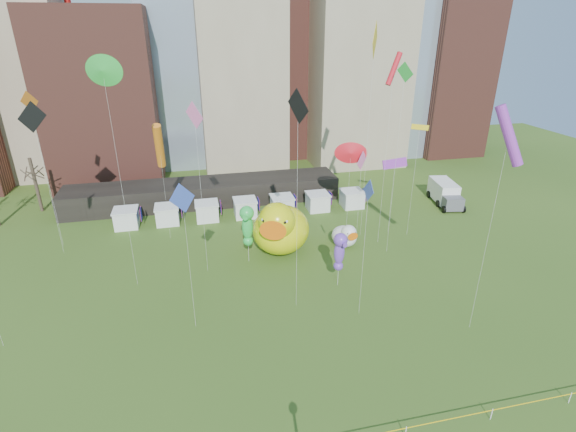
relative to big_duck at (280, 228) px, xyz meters
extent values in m
cube|color=gray|center=(-33.45, 36.87, 17.97)|extent=(14.00, 12.00, 42.00)
cube|color=brown|center=(-21.45, 30.87, 9.97)|extent=(16.00, 14.00, 26.00)
cube|color=gray|center=(0.55, 34.87, 13.97)|extent=(14.00, 14.00, 34.00)
cube|color=gray|center=(20.55, 32.87, 11.97)|extent=(16.00, 14.00, 30.00)
cube|color=#8C9EB2|center=(30.55, 36.87, 20.97)|extent=(14.00, 12.00, 48.00)
cube|color=brown|center=(40.55, 34.87, 14.97)|extent=(12.00, 12.00, 36.00)
cube|color=black|center=(-7.45, 16.87, -1.43)|extent=(38.00, 6.00, 3.20)
cube|color=white|center=(-17.45, 10.87, -1.93)|extent=(2.80, 2.80, 2.20)
cube|color=red|center=(-15.65, 10.87, -1.43)|extent=(0.08, 1.40, 1.60)
cube|color=white|center=(-12.45, 10.87, -1.93)|extent=(2.80, 2.80, 2.20)
cube|color=red|center=(-10.65, 10.87, -1.43)|extent=(0.08, 1.40, 1.60)
cube|color=white|center=(-7.45, 10.87, -1.93)|extent=(2.80, 2.80, 2.20)
cube|color=red|center=(-5.65, 10.87, -1.43)|extent=(0.08, 1.40, 1.60)
cube|color=white|center=(-2.45, 10.87, -1.93)|extent=(2.80, 2.80, 2.20)
cube|color=red|center=(-0.65, 10.87, -1.43)|extent=(0.08, 1.40, 1.60)
cube|color=white|center=(2.55, 10.87, -1.93)|extent=(2.80, 2.80, 2.20)
cube|color=red|center=(4.35, 10.87, -1.43)|extent=(0.08, 1.40, 1.60)
cube|color=white|center=(7.55, 10.87, -1.93)|extent=(2.80, 2.80, 2.20)
cube|color=red|center=(9.35, 10.87, -1.43)|extent=(0.08, 1.40, 1.60)
cube|color=white|center=(12.55, 10.87, -1.93)|extent=(2.80, 2.80, 2.20)
cube|color=red|center=(14.35, 10.87, -1.43)|extent=(0.08, 1.40, 1.60)
cylinder|color=#382B21|center=(-29.45, 18.87, 0.72)|extent=(0.44, 0.44, 7.50)
cylinder|color=white|center=(2.55, -25.13, -2.58)|extent=(0.06, 0.06, 0.90)
cylinder|color=white|center=(8.55, -25.13, -2.58)|extent=(0.06, 0.06, 0.90)
cylinder|color=white|center=(14.55, -25.13, -2.58)|extent=(0.06, 0.06, 0.90)
ellipsoid|color=#DBDE0B|center=(0.19, 0.47, -0.45)|extent=(8.59, 9.18, 5.17)
ellipsoid|color=#DBDE0B|center=(1.28, 3.11, -0.58)|extent=(2.09, 1.89, 2.09)
sphere|color=#DBDE0B|center=(-0.69, -1.67, 1.63)|extent=(5.07, 5.07, 3.89)
cone|color=orange|center=(-1.32, -3.20, 1.50)|extent=(2.64, 2.43, 2.14)
sphere|color=white|center=(-2.09, -2.25, 2.15)|extent=(0.70, 0.70, 0.70)
sphere|color=white|center=(-0.11, -3.07, 2.15)|extent=(0.70, 0.70, 0.70)
sphere|color=black|center=(-2.21, -2.56, 2.15)|extent=(0.35, 0.35, 0.35)
sphere|color=black|center=(-0.24, -3.37, 2.15)|extent=(0.35, 0.35, 0.35)
ellipsoid|color=white|center=(7.51, 0.00, -1.88)|extent=(3.18, 3.60, 2.30)
ellipsoid|color=white|center=(7.35, 1.26, -1.94)|extent=(0.83, 0.69, 0.93)
sphere|color=white|center=(7.64, -1.02, -0.96)|extent=(1.94, 1.94, 1.73)
cone|color=orange|center=(7.74, -1.75, -1.01)|extent=(1.04, 0.89, 0.95)
sphere|color=white|center=(7.23, -1.55, -0.73)|extent=(0.31, 0.31, 0.31)
sphere|color=white|center=(8.18, -1.43, -0.73)|extent=(0.31, 0.31, 0.31)
sphere|color=black|center=(7.25, -1.70, -0.73)|extent=(0.16, 0.16, 0.16)
sphere|color=black|center=(8.20, -1.58, -0.73)|extent=(0.16, 0.16, 0.16)
cylinder|color=silver|center=(-3.74, -1.24, -0.96)|extent=(0.03, 0.03, 4.14)
ellipsoid|color=green|center=(-3.74, -1.24, 1.10)|extent=(1.38, 1.23, 2.97)
sphere|color=green|center=(-3.74, -1.39, 2.69)|extent=(1.86, 1.86, 1.51)
cone|color=green|center=(-3.74, -2.07, 2.62)|extent=(0.76, 1.05, 0.53)
sphere|color=green|center=(-3.74, -1.19, -0.60)|extent=(1.06, 1.06, 1.06)
cylinder|color=silver|center=(4.08, -7.83, -1.23)|extent=(0.03, 0.03, 3.61)
ellipsoid|color=purple|center=(4.08, -7.83, 0.58)|extent=(1.10, 0.93, 2.61)
sphere|color=purple|center=(4.08, -7.98, 1.98)|extent=(1.45, 1.45, 1.33)
cone|color=purple|center=(4.08, -8.58, 1.91)|extent=(0.54, 0.87, 0.47)
sphere|color=purple|center=(4.08, -7.78, -0.92)|extent=(0.93, 0.93, 0.93)
cube|color=white|center=(25.97, 9.77, -1.34)|extent=(3.50, 5.81, 2.73)
cube|color=#595960|center=(25.38, 6.33, -1.89)|extent=(2.80, 2.36, 1.74)
cylinder|color=black|center=(24.30, 8.06, -2.54)|extent=(0.43, 1.01, 0.98)
cylinder|color=black|center=(26.98, 7.60, -2.54)|extent=(0.43, 1.01, 0.98)
cylinder|color=black|center=(24.92, 11.72, -2.54)|extent=(0.43, 1.01, 0.98)
cylinder|color=black|center=(27.61, 11.26, -2.54)|extent=(0.43, 1.01, 0.98)
cylinder|color=silver|center=(11.67, -0.16, 6.66)|extent=(0.02, 0.02, 19.38)
cylinder|color=red|center=(11.67, -0.16, 16.35)|extent=(1.95, 1.27, 3.23)
cylinder|color=silver|center=(-8.19, -2.25, 4.98)|extent=(0.02, 0.02, 16.02)
cube|color=pink|center=(-8.19, -2.25, 12.99)|extent=(1.47, 1.95, 2.41)
cylinder|color=silver|center=(-23.70, 5.29, 4.52)|extent=(0.02, 0.02, 15.10)
cube|color=black|center=(-23.70, 5.29, 12.06)|extent=(3.01, 0.99, 3.15)
cylinder|color=silver|center=(-15.07, -3.36, 6.99)|extent=(0.02, 0.02, 20.04)
cone|color=green|center=(-15.07, -3.36, 17.00)|extent=(2.26, 1.61, 2.49)
cylinder|color=silver|center=(10.39, 2.08, 7.96)|extent=(0.02, 0.02, 21.99)
cube|color=yellow|center=(10.39, 2.08, 18.96)|extent=(1.82, 3.14, 3.60)
cylinder|color=silver|center=(-9.71, -11.22, 2.79)|extent=(0.02, 0.02, 11.64)
cube|color=blue|center=(-9.71, -11.22, 8.61)|extent=(1.82, 1.66, 2.43)
cylinder|color=silver|center=(-12.12, 6.38, 2.59)|extent=(0.02, 0.02, 11.24)
cylinder|color=orange|center=(-12.12, 6.38, 8.21)|extent=(1.02, 3.19, 5.38)
cylinder|color=silver|center=(12.81, -16.52, 5.13)|extent=(0.02, 0.02, 16.33)
cylinder|color=purple|center=(12.81, -16.52, 13.30)|extent=(2.37, 2.22, 4.29)
cylinder|color=silver|center=(8.89, 3.01, 1.99)|extent=(0.02, 0.02, 10.05)
cone|color=red|center=(8.89, 3.01, 7.02)|extent=(2.45, 1.06, 2.48)
cylinder|color=silver|center=(9.91, 2.13, 1.66)|extent=(0.02, 0.02, 9.38)
cube|color=pink|center=(9.91, 2.13, 6.35)|extent=(1.69, 1.41, 2.17)
cylinder|color=silver|center=(-0.69, -10.19, 5.88)|extent=(0.02, 0.02, 17.82)
cube|color=black|center=(-0.69, -10.19, 14.78)|extent=(1.02, 2.43, 2.61)
cylinder|color=silver|center=(11.75, -2.45, 6.61)|extent=(0.02, 0.02, 19.28)
cube|color=green|center=(11.75, -2.45, 16.24)|extent=(0.88, 1.72, 1.90)
cylinder|color=silver|center=(15.98, 0.97, 3.52)|extent=(0.02, 0.02, 13.10)
cube|color=yellow|center=(15.98, 0.97, 10.07)|extent=(1.62, 1.46, 0.59)
cylinder|color=silver|center=(4.44, -12.59, 2.75)|extent=(0.02, 0.02, 11.56)
cube|color=blue|center=(4.44, -12.59, 8.53)|extent=(0.03, 1.91, 1.91)
cylinder|color=silver|center=(-24.19, 7.21, 5.14)|extent=(0.02, 0.02, 16.35)
cube|color=orange|center=(-24.19, 7.21, 13.31)|extent=(1.12, 1.83, 2.12)
cylinder|color=silver|center=(14.02, 2.11, 1.36)|extent=(0.02, 0.02, 8.79)
cube|color=purple|center=(14.02, 2.11, 5.76)|extent=(3.41, 1.24, 1.04)
camera|label=1|loc=(-8.74, -41.98, 20.27)|focal=27.00mm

